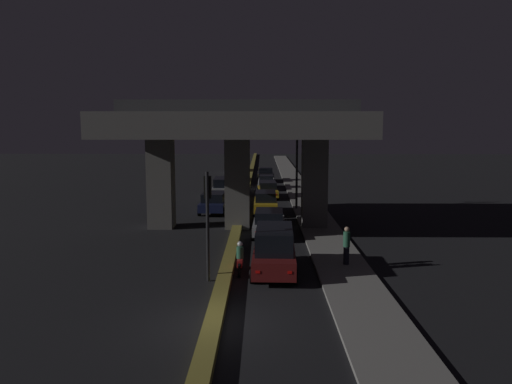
{
  "coord_description": "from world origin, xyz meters",
  "views": [
    {
      "loc": [
        1.61,
        -15.99,
        6.64
      ],
      "look_at": [
        1.14,
        20.41,
        1.75
      ],
      "focal_mm": 35.0,
      "sensor_mm": 36.0,
      "label": 1
    }
  ],
  "objects_px": {
    "car_taxi_yellow_third_oncoming": "(233,175)",
    "car_white_fourth_oncoming": "(236,167)",
    "car_dark_red_lead": "(274,250)",
    "pedestrian_on_sidewalk": "(347,245)",
    "car_silver_second_oncoming": "(223,187)",
    "traffic_light_left_of_median": "(208,207)",
    "motorcycle_red_filtering_near": "(240,260)",
    "car_silver_second": "(269,222)",
    "car_black_sixth": "(265,175)",
    "street_lamp": "(292,151)",
    "car_dark_blue_lead_oncoming": "(214,202)",
    "car_white_fifth": "(266,182)",
    "car_taxi_yellow_fourth": "(268,189)",
    "car_taxi_yellow_third": "(266,202)"
  },
  "relations": [
    {
      "from": "motorcycle_red_filtering_near",
      "to": "car_silver_second",
      "type": "bearing_deg",
      "value": -9.92
    },
    {
      "from": "car_silver_second_oncoming",
      "to": "pedestrian_on_sidewalk",
      "type": "relative_size",
      "value": 2.5
    },
    {
      "from": "traffic_light_left_of_median",
      "to": "car_dark_red_lead",
      "type": "height_order",
      "value": "traffic_light_left_of_median"
    },
    {
      "from": "car_dark_red_lead",
      "to": "pedestrian_on_sidewalk",
      "type": "distance_m",
      "value": 3.53
    },
    {
      "from": "car_taxi_yellow_fourth",
      "to": "pedestrian_on_sidewalk",
      "type": "height_order",
      "value": "pedestrian_on_sidewalk"
    },
    {
      "from": "car_silver_second_oncoming",
      "to": "car_dark_blue_lead_oncoming",
      "type": "bearing_deg",
      "value": -1.51
    },
    {
      "from": "car_dark_blue_lead_oncoming",
      "to": "pedestrian_on_sidewalk",
      "type": "distance_m",
      "value": 16.57
    },
    {
      "from": "car_black_sixth",
      "to": "pedestrian_on_sidewalk",
      "type": "bearing_deg",
      "value": -176.79
    },
    {
      "from": "car_taxi_yellow_third_oncoming",
      "to": "car_taxi_yellow_third",
      "type": "bearing_deg",
      "value": 8.43
    },
    {
      "from": "car_white_fifth",
      "to": "traffic_light_left_of_median",
      "type": "bearing_deg",
      "value": 175.83
    },
    {
      "from": "car_dark_blue_lead_oncoming",
      "to": "pedestrian_on_sidewalk",
      "type": "bearing_deg",
      "value": 28.57
    },
    {
      "from": "street_lamp",
      "to": "car_dark_red_lead",
      "type": "height_order",
      "value": "street_lamp"
    },
    {
      "from": "car_silver_second",
      "to": "car_taxi_yellow_third",
      "type": "xyz_separation_m",
      "value": [
        -0.16,
        7.74,
        0.04
      ]
    },
    {
      "from": "traffic_light_left_of_median",
      "to": "car_taxi_yellow_third_oncoming",
      "type": "distance_m",
      "value": 37.03
    },
    {
      "from": "car_dark_red_lead",
      "to": "car_taxi_yellow_third",
      "type": "height_order",
      "value": "car_dark_red_lead"
    },
    {
      "from": "traffic_light_left_of_median",
      "to": "car_dark_red_lead",
      "type": "relative_size",
      "value": 0.99
    },
    {
      "from": "car_silver_second",
      "to": "pedestrian_on_sidewalk",
      "type": "xyz_separation_m",
      "value": [
        3.55,
        -6.67,
        0.23
      ]
    },
    {
      "from": "motorcycle_red_filtering_near",
      "to": "pedestrian_on_sidewalk",
      "type": "distance_m",
      "value": 5.08
    },
    {
      "from": "car_silver_second_oncoming",
      "to": "traffic_light_left_of_median",
      "type": "bearing_deg",
      "value": 2.13
    },
    {
      "from": "car_white_fourth_oncoming",
      "to": "car_taxi_yellow_third_oncoming",
      "type": "bearing_deg",
      "value": 1.05
    },
    {
      "from": "street_lamp",
      "to": "car_white_fourth_oncoming",
      "type": "height_order",
      "value": "street_lamp"
    },
    {
      "from": "street_lamp",
      "to": "car_dark_red_lead",
      "type": "bearing_deg",
      "value": -95.98
    },
    {
      "from": "car_white_fourth_oncoming",
      "to": "motorcycle_red_filtering_near",
      "type": "bearing_deg",
      "value": 2.63
    },
    {
      "from": "car_white_fifth",
      "to": "motorcycle_red_filtering_near",
      "type": "relative_size",
      "value": 2.49
    },
    {
      "from": "car_white_fifth",
      "to": "car_white_fourth_oncoming",
      "type": "relative_size",
      "value": 1.04
    },
    {
      "from": "traffic_light_left_of_median",
      "to": "car_black_sixth",
      "type": "xyz_separation_m",
      "value": [
        2.68,
        38.08,
        -2.39
      ]
    },
    {
      "from": "street_lamp",
      "to": "pedestrian_on_sidewalk",
      "type": "bearing_deg",
      "value": -84.12
    },
    {
      "from": "street_lamp",
      "to": "pedestrian_on_sidewalk",
      "type": "xyz_separation_m",
      "value": [
        1.64,
        -15.96,
        -3.63
      ]
    },
    {
      "from": "pedestrian_on_sidewalk",
      "to": "car_taxi_yellow_third_oncoming",
      "type": "bearing_deg",
      "value": 101.92
    },
    {
      "from": "car_white_fifth",
      "to": "car_dark_blue_lead_oncoming",
      "type": "xyz_separation_m",
      "value": [
        -4.13,
        -14.58,
        0.11
      ]
    },
    {
      "from": "car_taxi_yellow_third",
      "to": "pedestrian_on_sidewalk",
      "type": "bearing_deg",
      "value": -165.47
    },
    {
      "from": "car_taxi_yellow_third_oncoming",
      "to": "car_white_fourth_oncoming",
      "type": "xyz_separation_m",
      "value": [
        -0.37,
        12.38,
        -0.15
      ]
    },
    {
      "from": "car_dark_blue_lead_oncoming",
      "to": "car_silver_second_oncoming",
      "type": "relative_size",
      "value": 0.99
    },
    {
      "from": "car_silver_second",
      "to": "car_dark_blue_lead_oncoming",
      "type": "relative_size",
      "value": 0.94
    },
    {
      "from": "car_taxi_yellow_third",
      "to": "street_lamp",
      "type": "bearing_deg",
      "value": -53.04
    },
    {
      "from": "car_black_sixth",
      "to": "car_taxi_yellow_fourth",
      "type": "bearing_deg",
      "value": 178.06
    },
    {
      "from": "traffic_light_left_of_median",
      "to": "car_white_fifth",
      "type": "distance_m",
      "value": 31.57
    },
    {
      "from": "car_dark_red_lead",
      "to": "car_taxi_yellow_fourth",
      "type": "xyz_separation_m",
      "value": [
        -0.05,
        23.66,
        -0.28
      ]
    },
    {
      "from": "traffic_light_left_of_median",
      "to": "street_lamp",
      "type": "distance_m",
      "value": 18.68
    },
    {
      "from": "traffic_light_left_of_median",
      "to": "car_silver_second",
      "type": "bearing_deg",
      "value": 72.74
    },
    {
      "from": "pedestrian_on_sidewalk",
      "to": "car_black_sixth",
      "type": "bearing_deg",
      "value": 95.69
    },
    {
      "from": "car_white_fourth_oncoming",
      "to": "car_white_fifth",
      "type": "bearing_deg",
      "value": 12.46
    },
    {
      "from": "car_dark_red_lead",
      "to": "car_silver_second_oncoming",
      "type": "distance_m",
      "value": 24.24
    },
    {
      "from": "car_taxi_yellow_third",
      "to": "car_white_fifth",
      "type": "xyz_separation_m",
      "value": [
        0.17,
        14.86,
        -0.15
      ]
    },
    {
      "from": "traffic_light_left_of_median",
      "to": "car_dark_blue_lead_oncoming",
      "type": "distance_m",
      "value": 17.0
    },
    {
      "from": "car_silver_second",
      "to": "street_lamp",
      "type": "bearing_deg",
      "value": -9.94
    },
    {
      "from": "car_dark_red_lead",
      "to": "car_dark_blue_lead_oncoming",
      "type": "relative_size",
      "value": 1.08
    },
    {
      "from": "car_silver_second_oncoming",
      "to": "car_silver_second",
      "type": "bearing_deg",
      "value": 13.03
    },
    {
      "from": "car_taxi_yellow_fourth",
      "to": "car_silver_second_oncoming",
      "type": "xyz_separation_m",
      "value": [
        -4.12,
        0.22,
        0.19
      ]
    },
    {
      "from": "car_dark_red_lead",
      "to": "car_taxi_yellow_fourth",
      "type": "distance_m",
      "value": 23.66
    }
  ]
}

